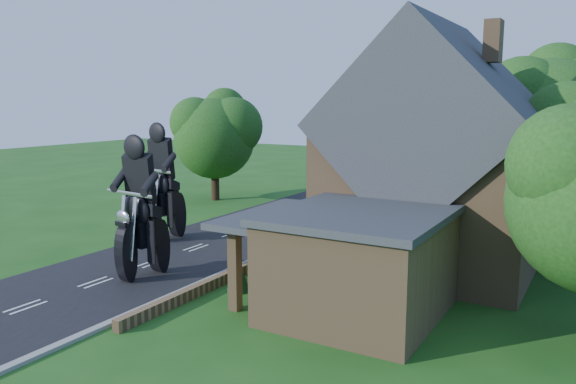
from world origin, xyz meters
The scene contains 17 objects.
ground centered at (0.00, 0.00, 0.00)m, with size 120.00×120.00×0.00m, color #1A4B15.
road centered at (0.00, 0.00, 0.01)m, with size 7.00×80.00×0.02m, color black.
kerb centered at (3.65, 0.00, 0.06)m, with size 0.30×80.00×0.12m, color gray.
garden_wall centered at (4.30, 5.00, 0.20)m, with size 0.30×22.00×0.40m, color olive.
house centered at (10.49, 6.00, 4.34)m, with size 9.54×8.64×10.24m.
annex centered at (9.87, -0.80, 1.77)m, with size 7.05×5.94×3.44m.
tree_behind_house centered at (14.18, 16.14, 6.23)m, with size 7.81×7.20×10.08m.
tree_behind_left centered at (8.16, 17.13, 5.73)m, with size 6.94×6.40×9.16m.
tree_far_road centered at (-6.86, 14.11, 4.84)m, with size 6.08×5.60×7.84m.
shrub_a centered at (5.30, -1.00, 0.55)m, with size 0.90×0.90×1.10m, color #103218.
shrub_b centered at (5.30, 1.50, 0.55)m, with size 0.90×0.90×1.10m, color #103218.
shrub_c centered at (5.30, 4.00, 0.55)m, with size 0.90×0.90×1.10m, color #103218.
shrub_d centered at (5.30, 9.00, 0.55)m, with size 0.90×0.90×1.10m, color #103218.
shrub_e centered at (5.30, 11.50, 0.55)m, with size 0.90×0.90×1.10m, color #103218.
shrub_f centered at (5.30, 14.00, 0.55)m, with size 0.90×0.90×1.10m, color #103218.
motorcycle_lead centered at (1.09, -1.54, 0.85)m, with size 0.46×1.82×1.70m, color black, non-canonical shape.
motorcycle_follow centered at (-2.43, 3.49, 0.88)m, with size 0.48×1.90×1.76m, color black, non-canonical shape.
Camera 1 is at (16.84, -17.22, 6.93)m, focal length 35.00 mm.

